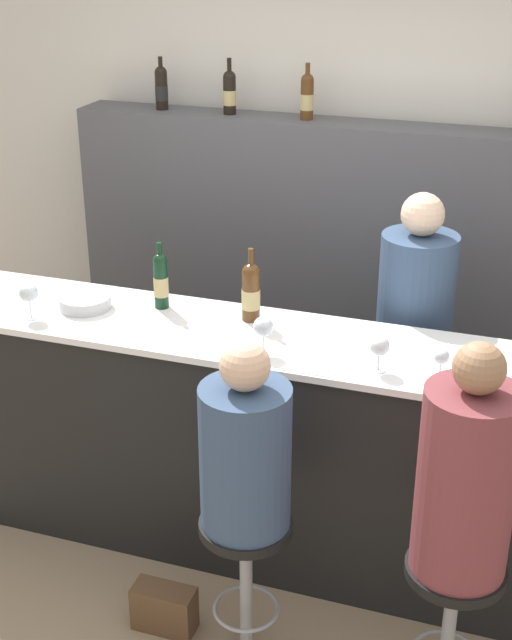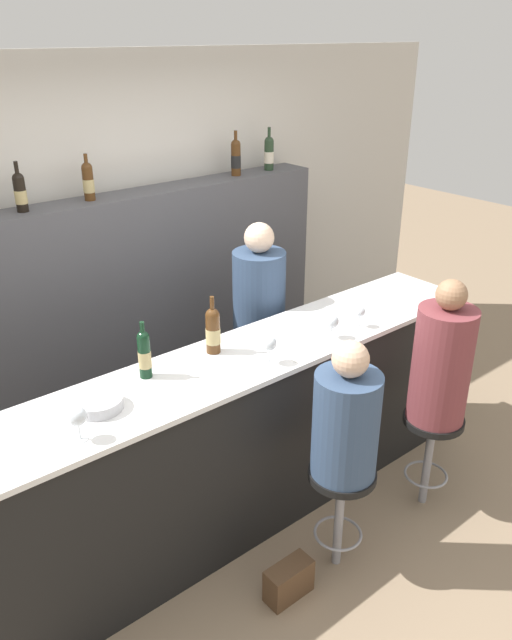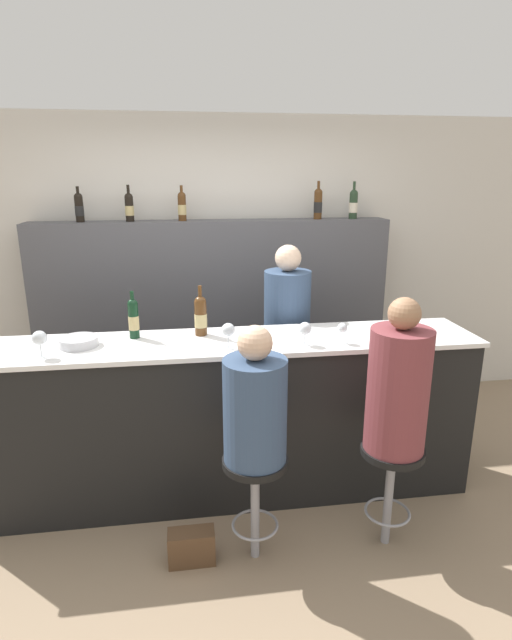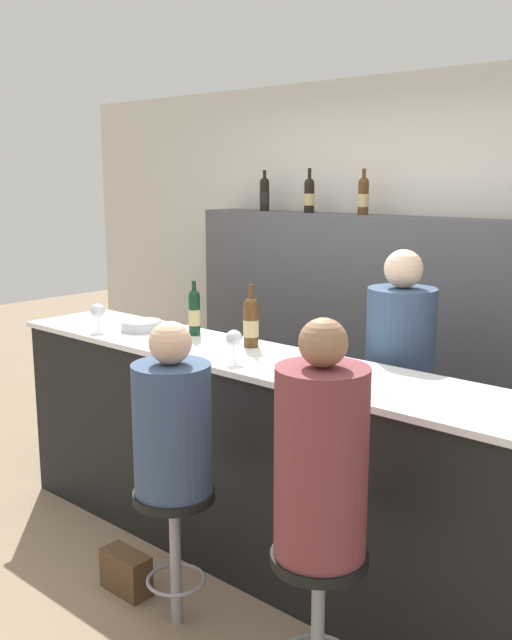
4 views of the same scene
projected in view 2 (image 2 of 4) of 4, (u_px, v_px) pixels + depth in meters
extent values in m
plane|color=#8C755B|center=(280.00, 532.00, 3.69)|extent=(16.00, 16.00, 0.00)
cube|color=beige|center=(115.00, 248.00, 4.39)|extent=(6.40, 0.05, 2.60)
cube|color=black|center=(251.00, 437.00, 3.65)|extent=(3.20, 0.54, 1.06)
cube|color=white|center=(251.00, 355.00, 3.42)|extent=(3.24, 0.58, 0.03)
cube|color=#4C4C51|center=(136.00, 315.00, 4.42)|extent=(3.04, 0.28, 1.73)
cylinder|color=black|center=(145.00, 357.00, 3.13)|extent=(0.06, 0.06, 0.22)
cylinder|color=tan|center=(145.00, 359.00, 3.14)|extent=(0.07, 0.07, 0.09)
sphere|color=black|center=(143.00, 337.00, 3.09)|extent=(0.06, 0.06, 0.06)
cylinder|color=black|center=(142.00, 329.00, 3.06)|extent=(0.02, 0.02, 0.07)
cylinder|color=#4C2D14|center=(213.00, 334.00, 3.38)|extent=(0.08, 0.08, 0.22)
cylinder|color=tan|center=(213.00, 336.00, 3.38)|extent=(0.08, 0.08, 0.09)
sphere|color=#4C2D14|center=(212.00, 315.00, 3.33)|extent=(0.08, 0.08, 0.08)
cylinder|color=#4C2D14|center=(212.00, 305.00, 3.30)|extent=(0.02, 0.02, 0.09)
cylinder|color=black|center=(21.00, 195.00, 3.63)|extent=(0.07, 0.07, 0.19)
cylinder|color=tan|center=(21.00, 197.00, 3.63)|extent=(0.07, 0.07, 0.08)
sphere|color=black|center=(18.00, 179.00, 3.59)|extent=(0.07, 0.07, 0.07)
cylinder|color=black|center=(16.00, 169.00, 3.57)|extent=(0.02, 0.02, 0.08)
cylinder|color=#4C2D14|center=(89.00, 184.00, 3.87)|extent=(0.07, 0.07, 0.20)
cylinder|color=tan|center=(89.00, 186.00, 3.88)|extent=(0.07, 0.07, 0.08)
sphere|color=#4C2D14|center=(87.00, 168.00, 3.83)|extent=(0.07, 0.07, 0.07)
cylinder|color=#4C2D14|center=(86.00, 160.00, 3.81)|extent=(0.02, 0.02, 0.07)
cylinder|color=#4C2D14|center=(236.00, 160.00, 4.54)|extent=(0.07, 0.07, 0.22)
cylinder|color=black|center=(236.00, 162.00, 4.54)|extent=(0.07, 0.07, 0.09)
sphere|color=#4C2D14|center=(236.00, 144.00, 4.49)|extent=(0.07, 0.07, 0.07)
cylinder|color=#4C2D14|center=(236.00, 136.00, 4.47)|extent=(0.02, 0.02, 0.08)
cylinder|color=#233823|center=(269.00, 156.00, 4.72)|extent=(0.07, 0.07, 0.21)
cylinder|color=beige|center=(269.00, 157.00, 4.73)|extent=(0.07, 0.07, 0.08)
sphere|color=#233823|center=(269.00, 142.00, 4.68)|extent=(0.07, 0.07, 0.07)
cylinder|color=#233823|center=(269.00, 133.00, 4.65)|extent=(0.02, 0.02, 0.09)
cylinder|color=silver|center=(81.00, 439.00, 2.69)|extent=(0.07, 0.07, 0.00)
cylinder|color=silver|center=(79.00, 431.00, 2.67)|extent=(0.01, 0.01, 0.08)
sphere|color=silver|center=(77.00, 416.00, 2.64)|extent=(0.08, 0.08, 0.08)
cylinder|color=silver|center=(270.00, 362.00, 3.31)|extent=(0.07, 0.07, 0.00)
cylinder|color=silver|center=(270.00, 356.00, 3.29)|extent=(0.01, 0.01, 0.08)
sphere|color=silver|center=(270.00, 343.00, 3.26)|extent=(0.08, 0.08, 0.08)
cylinder|color=silver|center=(331.00, 338.00, 3.58)|extent=(0.06, 0.06, 0.00)
cylinder|color=silver|center=(331.00, 332.00, 3.56)|extent=(0.01, 0.01, 0.06)
sphere|color=silver|center=(332.00, 321.00, 3.53)|extent=(0.08, 0.08, 0.08)
cylinder|color=silver|center=(359.00, 326.00, 3.71)|extent=(0.07, 0.07, 0.00)
cylinder|color=silver|center=(359.00, 321.00, 3.70)|extent=(0.01, 0.01, 0.07)
sphere|color=silver|center=(360.00, 312.00, 3.67)|extent=(0.06, 0.06, 0.06)
cylinder|color=#B7B7BC|center=(98.00, 403.00, 2.90)|extent=(0.23, 0.23, 0.06)
cube|color=white|center=(295.00, 349.00, 3.45)|extent=(0.21, 0.30, 0.00)
cylinder|color=gray|center=(339.00, 521.00, 3.36)|extent=(0.05, 0.05, 0.59)
torus|color=gray|center=(338.00, 533.00, 3.40)|extent=(0.27, 0.27, 0.02)
cylinder|color=black|center=(342.00, 474.00, 3.23)|extent=(0.36, 0.36, 0.04)
cylinder|color=#334766|center=(346.00, 425.00, 3.10)|extent=(0.34, 0.34, 0.57)
sphere|color=#D8AD8C|center=(351.00, 359.00, 2.94)|extent=(0.18, 0.18, 0.18)
cylinder|color=gray|center=(427.00, 463.00, 3.81)|extent=(0.05, 0.05, 0.59)
torus|color=gray|center=(426.00, 474.00, 3.85)|extent=(0.27, 0.27, 0.02)
cylinder|color=black|center=(434.00, 420.00, 3.68)|extent=(0.36, 0.36, 0.04)
cylinder|color=brown|center=(441.00, 365.00, 3.52)|extent=(0.33, 0.33, 0.69)
sphere|color=#936B4C|center=(452.00, 295.00, 3.34)|extent=(0.17, 0.17, 0.17)
cylinder|color=#334766|center=(259.00, 352.00, 4.24)|extent=(0.34, 0.34, 1.42)
sphere|color=beige|center=(259.00, 238.00, 3.90)|extent=(0.19, 0.19, 0.19)
cube|color=#513823|center=(289.00, 581.00, 3.24)|extent=(0.26, 0.12, 0.20)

